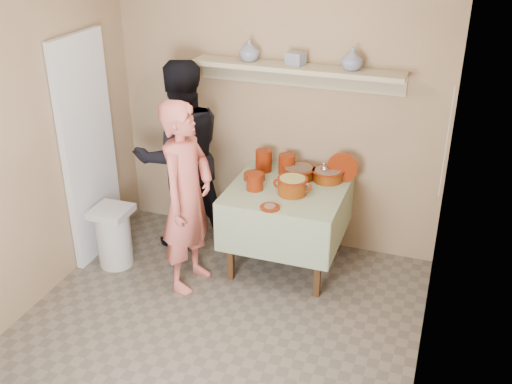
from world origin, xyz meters
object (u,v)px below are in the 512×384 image
at_px(serving_table, 287,200).
at_px(cazuela_rice, 292,185).
at_px(person_helper, 181,156).
at_px(person_cook, 187,197).
at_px(trash_bin, 114,236).

height_order(serving_table, cazuela_rice, cazuela_rice).
xyz_separation_m(person_helper, serving_table, (1.03, -0.07, -0.24)).
bearing_deg(person_helper, cazuela_rice, 131.82).
height_order(person_helper, cazuela_rice, person_helper).
xyz_separation_m(person_cook, person_helper, (-0.34, 0.61, 0.07)).
bearing_deg(person_cook, serving_table, -46.82).
xyz_separation_m(serving_table, trash_bin, (-1.44, -0.50, -0.36)).
relative_size(person_helper, trash_bin, 3.14).
height_order(person_cook, serving_table, person_cook).
distance_m(person_helper, trash_bin, 0.93).
relative_size(person_cook, serving_table, 1.66).
bearing_deg(person_helper, person_cook, 80.01).
bearing_deg(cazuela_rice, person_cook, -149.99).
bearing_deg(trash_bin, person_cook, -2.55).
relative_size(person_cook, person_helper, 0.92).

